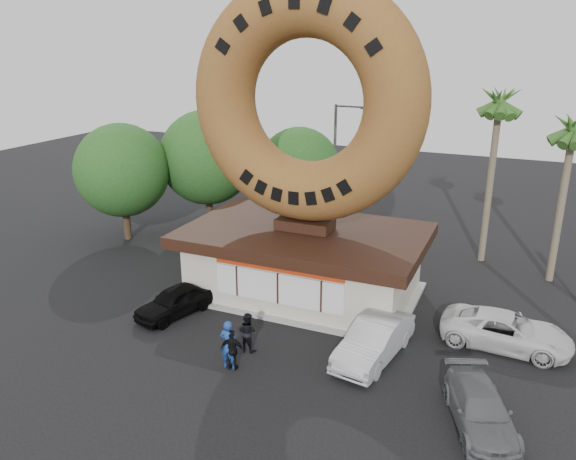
# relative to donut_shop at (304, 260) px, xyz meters

# --- Properties ---
(ground) EXTENTS (90.00, 90.00, 0.00)m
(ground) POSITION_rel_donut_shop_xyz_m (0.00, -5.98, -1.77)
(ground) COLOR black
(ground) RESTS_ON ground
(donut_shop) EXTENTS (11.20, 7.20, 3.80)m
(donut_shop) POSITION_rel_donut_shop_xyz_m (0.00, 0.00, 0.00)
(donut_shop) COLOR beige
(donut_shop) RESTS_ON ground
(giant_donut) EXTENTS (10.76, 2.74, 10.76)m
(giant_donut) POSITION_rel_donut_shop_xyz_m (0.00, 0.02, 7.42)
(giant_donut) COLOR brown
(giant_donut) RESTS_ON donut_shop
(tree_west) EXTENTS (6.00, 6.00, 7.65)m
(tree_west) POSITION_rel_donut_shop_xyz_m (-9.50, 7.02, 2.87)
(tree_west) COLOR #473321
(tree_west) RESTS_ON ground
(tree_mid) EXTENTS (5.20, 5.20, 6.63)m
(tree_mid) POSITION_rel_donut_shop_xyz_m (-4.00, 9.02, 2.25)
(tree_mid) COLOR #473321
(tree_mid) RESTS_ON ground
(tree_far) EXTENTS (5.60, 5.60, 7.14)m
(tree_far) POSITION_rel_donut_shop_xyz_m (-13.00, 3.02, 2.56)
(tree_far) COLOR #473321
(tree_far) RESTS_ON ground
(palm_near) EXTENTS (2.60, 2.60, 9.75)m
(palm_near) POSITION_rel_donut_shop_xyz_m (7.50, 8.02, 6.65)
(palm_near) COLOR #726651
(palm_near) RESTS_ON ground
(palm_far) EXTENTS (2.60, 2.60, 8.75)m
(palm_far) POSITION_rel_donut_shop_xyz_m (11.00, 6.52, 5.72)
(palm_far) COLOR #726651
(palm_far) RESTS_ON ground
(street_lamp) EXTENTS (2.11, 0.20, 8.00)m
(street_lamp) POSITION_rel_donut_shop_xyz_m (-1.86, 10.02, 2.72)
(street_lamp) COLOR #59595E
(street_lamp) RESTS_ON ground
(person_left) EXTENTS (0.74, 0.51, 1.98)m
(person_left) POSITION_rel_donut_shop_xyz_m (-0.13, -7.20, -0.78)
(person_left) COLOR navy
(person_left) RESTS_ON ground
(person_center) EXTENTS (0.86, 0.71, 1.61)m
(person_center) POSITION_rel_donut_shop_xyz_m (-0.10, -5.77, -0.96)
(person_center) COLOR black
(person_center) RESTS_ON ground
(person_right) EXTENTS (1.00, 0.54, 1.62)m
(person_right) POSITION_rel_donut_shop_xyz_m (0.03, -7.23, -0.95)
(person_right) COLOR black
(person_right) RESTS_ON ground
(car_black) EXTENTS (2.58, 4.12, 1.31)m
(car_black) POSITION_rel_donut_shop_xyz_m (-4.49, -4.36, -1.11)
(car_black) COLOR black
(car_black) RESTS_ON ground
(car_silver) EXTENTS (2.32, 4.82, 1.52)m
(car_silver) POSITION_rel_donut_shop_xyz_m (4.65, -4.34, -1.00)
(car_silver) COLOR #B0B0B6
(car_silver) RESTS_ON ground
(car_grey) EXTENTS (3.10, 4.54, 1.22)m
(car_grey) POSITION_rel_donut_shop_xyz_m (8.84, -6.94, -1.16)
(car_grey) COLOR slate
(car_grey) RESTS_ON ground
(car_white) EXTENTS (5.16, 2.58, 1.40)m
(car_white) POSITION_rel_donut_shop_xyz_m (9.29, -1.40, -1.06)
(car_white) COLOR silver
(car_white) RESTS_ON ground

